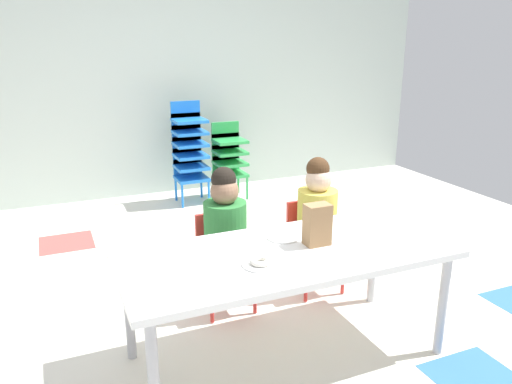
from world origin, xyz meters
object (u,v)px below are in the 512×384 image
Objects in this scene: kid_chair_green_stack at (229,155)px; paper_bag_brown at (317,225)px; kid_chair_blue_stack at (189,147)px; seated_child_middle_seat at (316,213)px; paper_plate_center_table at (283,237)px; paper_plate_near_edge at (260,264)px; donut_powdered_on_plate at (261,261)px; craft_table at (288,260)px; seated_child_near_camera at (225,226)px.

paper_bag_brown is at bearing -100.80° from kid_chair_green_stack.
kid_chair_green_stack is (0.43, -0.00, -0.12)m from kid_chair_blue_stack.
paper_plate_center_table is (-0.46, -0.43, 0.06)m from seated_child_middle_seat.
paper_bag_brown is 0.22m from paper_plate_center_table.
paper_plate_near_edge is 0.36m from paper_plate_center_table.
kid_chair_green_stack is 7.81× the size of donut_powdered_on_plate.
kid_chair_green_stack is at bearing 75.83° from craft_table.
kid_chair_green_stack is at bearing 72.71° from paper_plate_near_edge.
craft_table is at bearing -174.90° from paper_bag_brown.
seated_child_middle_seat is at bearing 0.00° from seated_child_near_camera.
paper_bag_brown is (-0.10, -2.79, 0.15)m from kid_chair_blue_stack.
seated_child_near_camera is at bearing 84.36° from paper_plate_near_edge.
paper_bag_brown is (0.30, -0.58, 0.17)m from seated_child_near_camera.
paper_plate_near_edge is 0.02m from donut_powdered_on_plate.
paper_plate_near_edge and paper_plate_center_table have the same top height.
kid_chair_blue_stack reaches higher than donut_powdered_on_plate.
seated_child_near_camera is 0.71m from donut_powdered_on_plate.
paper_bag_brown is 1.22× the size of paper_plate_near_edge.
kid_chair_blue_stack is at bearing 85.10° from paper_plate_center_table.
kid_chair_blue_stack is 0.44m from kid_chair_green_stack.
seated_child_near_camera is 1.00× the size of seated_child_middle_seat.
paper_plate_near_edge is (-0.48, -2.90, 0.04)m from kid_chair_blue_stack.
craft_table is at bearing -108.43° from paper_plate_center_table.
seated_child_near_camera is 2.36m from kid_chair_green_stack.
kid_chair_blue_stack reaches higher than seated_child_middle_seat.
kid_chair_green_stack is (0.20, 2.21, -0.10)m from seated_child_middle_seat.
paper_bag_brown reaches higher than paper_plate_center_table.
seated_child_near_camera reaches higher than paper_plate_center_table.
paper_bag_brown reaches higher than craft_table.
kid_chair_blue_stack is at bearing 79.52° from seated_child_near_camera.
donut_powdered_on_plate is at bearing -162.53° from paper_bag_brown.
paper_plate_near_edge is at bearing -135.36° from seated_child_middle_seat.
kid_chair_green_stack is at bearing -0.07° from kid_chair_blue_stack.
seated_child_middle_seat is 0.99m from paper_plate_near_edge.
kid_chair_green_stack is 2.85m from paper_bag_brown.
seated_child_middle_seat is 5.10× the size of paper_plate_near_edge.
paper_plate_center_table is 0.36m from donut_powdered_on_plate.
seated_child_middle_seat is at bearing 60.08° from paper_bag_brown.
seated_child_near_camera reaches higher than paper_bag_brown.
kid_chair_blue_stack is 5.78× the size of paper_plate_center_table.
paper_plate_center_table is at bearing -67.36° from seated_child_near_camera.
kid_chair_blue_stack is (-0.23, 2.21, 0.02)m from seated_child_middle_seat.
kid_chair_green_stack is at bearing 84.90° from seated_child_middle_seat.
donut_powdered_on_plate is at bearing -107.29° from kid_chair_green_stack.
craft_table is at bearing -95.71° from kid_chair_blue_stack.
paper_plate_near_edge is at bearing -107.29° from kid_chair_green_stack.
kid_chair_green_stack reaches higher than craft_table.
kid_chair_green_stack reaches higher than donut_powdered_on_plate.
seated_child_near_camera is 1.15× the size of kid_chair_green_stack.
craft_table is at bearing -104.17° from kid_chair_green_stack.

